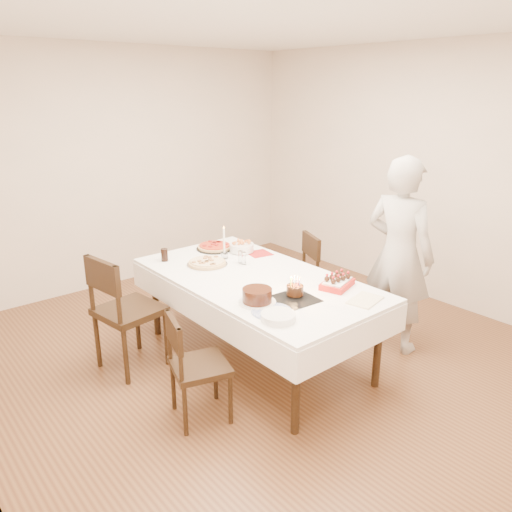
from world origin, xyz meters
TOP-DOWN VIEW (x-y plane):
  - floor at (0.00, 0.00)m, footprint 5.00×5.00m
  - wall_back at (0.00, 2.50)m, footprint 4.50×0.04m
  - wall_right at (2.25, 0.00)m, footprint 0.04×5.00m
  - ceiling at (0.00, 0.00)m, footprint 5.00×5.00m
  - dining_table at (-0.09, 0.04)m, footprint 1.42×2.27m
  - chair_right_savory at (0.68, 0.40)m, footprint 0.59×0.59m
  - chair_left_savory at (-0.97, 0.61)m, footprint 0.59×0.59m
  - chair_left_dessert at (-0.91, -0.34)m, footprint 0.51×0.51m
  - person at (1.01, -0.57)m, footprint 0.47×0.67m
  - pizza_white at (-0.23, 0.54)m, footprint 0.45×0.45m
  - pizza_pepperoni at (0.09, 0.88)m, footprint 0.40×0.40m
  - red_placemat at (0.33, 0.49)m, footprint 0.24×0.24m
  - pasta_bowl at (0.23, 0.64)m, footprint 0.25×0.25m
  - taper_candle at (-0.00, 0.60)m, footprint 0.07×0.07m
  - shaker_pair at (0.03, 0.35)m, footprint 0.12×0.12m
  - cola_glass at (-0.46, 0.88)m, footprint 0.07×0.07m
  - layer_cake at (-0.41, -0.36)m, footprint 0.36×0.36m
  - cake_board at (-0.16, -0.49)m, footprint 0.33×0.33m
  - birthday_cake at (-0.12, -0.44)m, footprint 0.16×0.16m
  - strawberry_box at (0.26, -0.53)m, footprint 0.33×0.27m
  - box_lid at (0.22, -0.84)m, footprint 0.30×0.24m
  - plate_stack at (-0.49, -0.67)m, footprint 0.26×0.26m
  - china_plate at (-0.44, -0.55)m, footprint 0.37×0.37m

SIDE VIEW (x-z plane):
  - floor at x=0.00m, z-range 0.00..0.00m
  - dining_table at x=-0.09m, z-range 0.00..0.75m
  - chair_left_dessert at x=-0.91m, z-range 0.00..0.81m
  - chair_right_savory at x=0.68m, z-range 0.00..0.88m
  - chair_left_savory at x=-0.97m, z-range 0.00..1.01m
  - red_placemat at x=0.33m, z-range 0.75..0.75m
  - cake_board at x=-0.16m, z-range 0.74..0.76m
  - box_lid at x=0.22m, z-range 0.74..0.76m
  - china_plate at x=-0.44m, z-range 0.75..0.76m
  - pizza_white at x=-0.23m, z-range 0.75..0.79m
  - pizza_pepperoni at x=0.09m, z-range 0.75..0.79m
  - plate_stack at x=-0.49m, z-range 0.75..0.80m
  - strawberry_box at x=0.26m, z-range 0.75..0.82m
  - pasta_bowl at x=0.23m, z-range 0.76..0.83m
  - layer_cake at x=-0.41m, z-range 0.75..0.86m
  - shaker_pair at x=0.03m, z-range 0.75..0.86m
  - cola_glass at x=-0.46m, z-range 0.75..0.87m
  - birthday_cake at x=-0.12m, z-range 0.76..0.90m
  - person at x=1.01m, z-range 0.00..1.72m
  - taper_candle at x=0.00m, z-range 0.75..1.06m
  - wall_back at x=0.00m, z-range 0.00..2.70m
  - wall_right at x=2.25m, z-range 0.00..2.70m
  - ceiling at x=0.00m, z-range 2.70..2.70m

